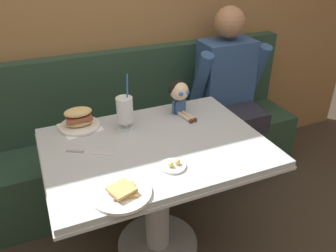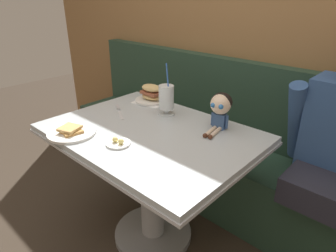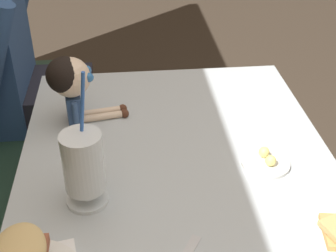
{
  "view_description": "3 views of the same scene",
  "coord_description": "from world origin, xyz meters",
  "px_view_note": "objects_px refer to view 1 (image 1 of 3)",
  "views": [
    {
      "loc": [
        -0.52,
        -1.19,
        1.66
      ],
      "look_at": [
        0.08,
        0.2,
        0.82
      ],
      "focal_mm": 36.6,
      "sensor_mm": 36.0,
      "label": 1
    },
    {
      "loc": [
        1.04,
        -0.81,
        1.42
      ],
      "look_at": [
        0.07,
        0.25,
        0.76
      ],
      "focal_mm": 31.75,
      "sensor_mm": 36.0,
      "label": 2
    },
    {
      "loc": [
        -0.91,
        0.3,
        1.47
      ],
      "look_at": [
        0.04,
        0.2,
        0.85
      ],
      "focal_mm": 50.56,
      "sensor_mm": 36.0,
      "label": 3
    }
  ],
  "objects_px": {
    "milkshake_glass": "(125,111)",
    "seated_doll": "(179,93)",
    "toast_plate": "(122,193)",
    "butter_saucer": "(174,165)",
    "butter_knife": "(82,151)",
    "sandwich_plate": "(79,120)",
    "diner_patron": "(227,81)"
  },
  "relations": [
    {
      "from": "sandwich_plate",
      "to": "butter_knife",
      "type": "height_order",
      "value": "sandwich_plate"
    },
    {
      "from": "toast_plate",
      "to": "butter_knife",
      "type": "relative_size",
      "value": 1.18
    },
    {
      "from": "butter_knife",
      "to": "sandwich_plate",
      "type": "bearing_deg",
      "value": 81.46
    },
    {
      "from": "butter_saucer",
      "to": "diner_patron",
      "type": "xyz_separation_m",
      "value": [
        0.78,
        0.8,
        -0.01
      ]
    },
    {
      "from": "butter_knife",
      "to": "seated_doll",
      "type": "xyz_separation_m",
      "value": [
        0.61,
        0.2,
        0.12
      ]
    },
    {
      "from": "milkshake_glass",
      "to": "seated_doll",
      "type": "bearing_deg",
      "value": 8.16
    },
    {
      "from": "sandwich_plate",
      "to": "diner_patron",
      "type": "height_order",
      "value": "diner_patron"
    },
    {
      "from": "butter_knife",
      "to": "seated_doll",
      "type": "height_order",
      "value": "seated_doll"
    },
    {
      "from": "butter_saucer",
      "to": "butter_knife",
      "type": "height_order",
      "value": "butter_saucer"
    },
    {
      "from": "milkshake_glass",
      "to": "seated_doll",
      "type": "distance_m",
      "value": 0.35
    },
    {
      "from": "milkshake_glass",
      "to": "sandwich_plate",
      "type": "bearing_deg",
      "value": 155.81
    },
    {
      "from": "sandwich_plate",
      "to": "butter_knife",
      "type": "xyz_separation_m",
      "value": [
        -0.04,
        -0.25,
        -0.04
      ]
    },
    {
      "from": "toast_plate",
      "to": "milkshake_glass",
      "type": "height_order",
      "value": "milkshake_glass"
    },
    {
      "from": "sandwich_plate",
      "to": "butter_saucer",
      "type": "xyz_separation_m",
      "value": [
        0.32,
        -0.54,
        -0.04
      ]
    },
    {
      "from": "seated_doll",
      "to": "butter_saucer",
      "type": "bearing_deg",
      "value": -117.28
    },
    {
      "from": "sandwich_plate",
      "to": "diner_patron",
      "type": "xyz_separation_m",
      "value": [
        1.1,
        0.26,
        -0.04
      ]
    },
    {
      "from": "butter_saucer",
      "to": "diner_patron",
      "type": "distance_m",
      "value": 1.12
    },
    {
      "from": "toast_plate",
      "to": "milkshake_glass",
      "type": "relative_size",
      "value": 0.79
    },
    {
      "from": "butter_saucer",
      "to": "butter_knife",
      "type": "xyz_separation_m",
      "value": [
        -0.36,
        0.29,
        -0.0
      ]
    },
    {
      "from": "sandwich_plate",
      "to": "butter_knife",
      "type": "bearing_deg",
      "value": -98.54
    },
    {
      "from": "toast_plate",
      "to": "seated_doll",
      "type": "xyz_separation_m",
      "value": [
        0.52,
        0.58,
        0.12
      ]
    },
    {
      "from": "toast_plate",
      "to": "butter_knife",
      "type": "xyz_separation_m",
      "value": [
        -0.09,
        0.38,
        -0.01
      ]
    },
    {
      "from": "butter_saucer",
      "to": "seated_doll",
      "type": "relative_size",
      "value": 0.53
    },
    {
      "from": "toast_plate",
      "to": "sandwich_plate",
      "type": "xyz_separation_m",
      "value": [
        -0.05,
        0.63,
        0.03
      ]
    },
    {
      "from": "butter_knife",
      "to": "seated_doll",
      "type": "relative_size",
      "value": 0.93
    },
    {
      "from": "sandwich_plate",
      "to": "diner_patron",
      "type": "distance_m",
      "value": 1.13
    },
    {
      "from": "toast_plate",
      "to": "butter_saucer",
      "type": "distance_m",
      "value": 0.29
    },
    {
      "from": "toast_plate",
      "to": "sandwich_plate",
      "type": "height_order",
      "value": "sandwich_plate"
    },
    {
      "from": "toast_plate",
      "to": "milkshake_glass",
      "type": "bearing_deg",
      "value": 71.1
    },
    {
      "from": "milkshake_glass",
      "to": "diner_patron",
      "type": "distance_m",
      "value": 0.95
    },
    {
      "from": "seated_doll",
      "to": "diner_patron",
      "type": "bearing_deg",
      "value": 30.37
    },
    {
      "from": "butter_knife",
      "to": "butter_saucer",
      "type": "bearing_deg",
      "value": -38.67
    }
  ]
}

